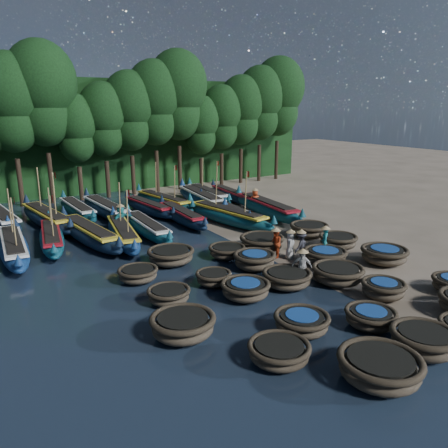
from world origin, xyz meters
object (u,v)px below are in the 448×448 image
coracle_20 (138,274)px  long_boat_3 (123,233)px  coracle_2 (424,341)px  coracle_5 (279,352)px  coracle_16 (214,278)px  coracle_8 (383,288)px  long_boat_14 (164,201)px  coracle_12 (287,278)px  coracle_22 (227,251)px  long_boat_4 (147,227)px  long_boat_13 (148,207)px  long_boat_5 (181,215)px  coracle_13 (338,274)px  long_boat_12 (106,209)px  fisherman_1 (325,241)px  fisherman_0 (290,244)px  long_boat_15 (201,198)px  coracle_21 (171,255)px  long_boat_11 (77,209)px  fisherman_4 (302,265)px  long_boat_16 (208,194)px  coracle_6 (302,322)px  coracle_1 (380,367)px  fisherman_5 (121,218)px  long_boat_0 (14,247)px  long_boat_6 (228,216)px  long_boat_8 (267,208)px  coracle_15 (169,295)px  coracle_17 (255,260)px  coracle_18 (325,256)px  long_boat_1 (52,238)px  coracle_23 (262,242)px  coracle_14 (384,254)px  coracle_7 (371,317)px  long_boat_10 (47,218)px  coracle_11 (245,289)px  long_boat_7 (223,209)px  coracle_24 (309,229)px  fisherman_3 (301,245)px

coracle_20 → long_boat_3: 6.22m
coracle_2 → coracle_5: (-4.21, 2.06, -0.11)m
coracle_16 → long_boat_3: 8.30m
coracle_8 → long_boat_14: 19.87m
coracle_12 → coracle_22: (-0.25, 4.56, -0.04)m
long_boat_4 → long_boat_13: size_ratio=1.04×
long_boat_5 → coracle_13: bearing=-81.6°
long_boat_12 → long_boat_3: bearing=-102.2°
fisherman_1 → fisherman_0: bearing=-77.8°
long_boat_4 → long_boat_15: size_ratio=0.84×
long_boat_3 → coracle_21: bearing=-70.4°
coracle_22 → long_boat_11: long_boat_11 is taller
coracle_12 → coracle_16: 3.24m
coracle_13 → fisherman_4: fisherman_4 is taller
coracle_5 → long_boat_16: bearing=65.6°
coracle_6 → long_boat_14: long_boat_14 is taller
coracle_1 → fisherman_5: size_ratio=1.37×
long_boat_0 → long_boat_15: bearing=23.6°
long_boat_6 → long_boat_8: (3.58, 0.41, 0.02)m
coracle_15 → long_boat_11: bearing=88.5°
coracle_17 → coracle_13: bearing=-56.6°
coracle_18 → long_boat_8: bearing=69.7°
coracle_17 → long_boat_1: size_ratio=0.32×
coracle_20 → long_boat_5: 10.34m
long_boat_0 → long_boat_4: bearing=3.7°
coracle_23 → long_boat_4: 7.43m
coracle_18 → fisherman_5: fisherman_5 is taller
coracle_12 → long_boat_5: 12.27m
coracle_2 → coracle_23: 11.24m
coracle_14 → long_boat_6: size_ratio=0.31×
coracle_5 → long_boat_11: (-0.70, 22.09, 0.15)m
long_boat_1 → fisherman_1: bearing=-30.4°
coracle_7 → coracle_20: 10.08m
coracle_13 → long_boat_10: (-9.26, 16.86, 0.14)m
coracle_17 → coracle_1: bearing=-103.2°
coracle_23 → long_boat_4: long_boat_4 is taller
coracle_11 → coracle_5: bearing=-111.7°
long_boat_7 → fisherman_4: fisherman_4 is taller
long_boat_11 → coracle_24: bearing=-51.7°
coracle_1 → long_boat_4: 17.40m
coracle_11 → long_boat_14: size_ratio=0.30×
long_boat_1 → long_boat_11: size_ratio=0.95×
long_boat_0 → fisherman_3: (12.51, -8.27, 0.27)m
coracle_20 → coracle_23: coracle_23 is taller
coracle_14 → coracle_20: size_ratio=1.22×
coracle_11 → long_boat_6: size_ratio=0.27×
coracle_24 → fisherman_3: bearing=-138.3°
coracle_18 → coracle_22: (-3.68, 3.37, -0.07)m
coracle_21 → fisherman_5: fisherman_5 is taller
coracle_8 → long_boat_0: long_boat_0 is taller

